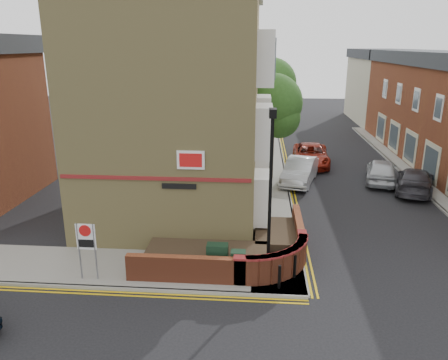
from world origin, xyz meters
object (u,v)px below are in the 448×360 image
(zone_sign, at_px, (86,241))
(utility_cabinet_large, at_px, (217,259))
(silver_car_near, at_px, (300,171))
(lamppost, at_px, (270,196))

(zone_sign, bearing_deg, utility_cabinet_large, 9.69)
(utility_cabinet_large, relative_size, silver_car_near, 0.25)
(utility_cabinet_large, bearing_deg, lamppost, -3.01)
(lamppost, bearing_deg, zone_sign, -173.93)
(lamppost, height_order, zone_sign, lamppost)
(zone_sign, bearing_deg, silver_car_near, 55.76)
(lamppost, distance_m, utility_cabinet_large, 3.24)
(zone_sign, height_order, silver_car_near, zone_sign)
(lamppost, distance_m, zone_sign, 6.85)
(lamppost, distance_m, silver_car_near, 12.68)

